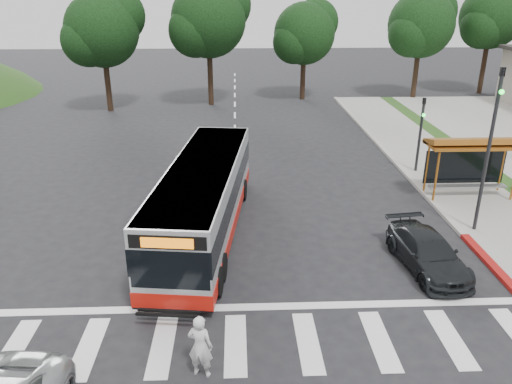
{
  "coord_description": "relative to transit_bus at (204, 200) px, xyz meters",
  "views": [
    {
      "loc": [
        0.12,
        -16.13,
        9.03
      ],
      "look_at": [
        0.85,
        2.15,
        1.6
      ],
      "focal_mm": 35.0,
      "sensor_mm": 36.0,
      "label": 1
    }
  ],
  "objects": [
    {
      "name": "tree_ne_b",
      "position": [
        24.26,
        28.29,
        5.48
      ],
      "size": [
        6.16,
        5.74,
        10.02
      ],
      "color": "black",
      "rests_on": "ground"
    },
    {
      "name": "tree_ne_a",
      "position": [
        17.26,
        26.29,
        4.95
      ],
      "size": [
        6.16,
        5.74,
        9.3
      ],
      "color": "black",
      "rests_on": "parking_lot"
    },
    {
      "name": "dark_sedan",
      "position": [
        7.84,
        -2.98,
        -0.83
      ],
      "size": [
        2.2,
        4.38,
        1.22
      ],
      "primitive_type": "imported",
      "rotation": [
        0.0,
        0.0,
        0.12
      ],
      "color": "black",
      "rests_on": "ground"
    },
    {
      "name": "tree_north_a",
      "position": [
        -0.73,
        24.29,
        5.48
      ],
      "size": [
        6.6,
        6.15,
        10.17
      ],
      "color": "black",
      "rests_on": "ground"
    },
    {
      "name": "pedestrian",
      "position": [
        0.33,
        -7.91,
        -0.57
      ],
      "size": [
        0.73,
        0.58,
        1.75
      ],
      "primitive_type": "imported",
      "rotation": [
        0.0,
        0.0,
        2.86
      ],
      "color": "silver",
      "rests_on": "ground"
    },
    {
      "name": "traffic_signal_ne_short",
      "position": [
        10.79,
        6.72,
        1.03
      ],
      "size": [
        0.18,
        0.37,
        4.0
      ],
      "color": "black",
      "rests_on": "ground"
    },
    {
      "name": "curb_east_red",
      "position": [
        10.19,
        -3.78,
        -1.37
      ],
      "size": [
        0.32,
        6.0,
        0.15
      ],
      "primitive_type": "cube",
      "color": "maroon",
      "rests_on": "ground"
    },
    {
      "name": "ground",
      "position": [
        1.19,
        -1.78,
        -1.44
      ],
      "size": [
        140.0,
        140.0,
        0.0
      ],
      "primitive_type": "plane",
      "color": "black",
      "rests_on": "ground"
    },
    {
      "name": "transit_bus",
      "position": [
        0.0,
        0.0,
        0.0
      ],
      "size": [
        3.73,
        11.39,
        2.89
      ],
      "primitive_type": null,
      "rotation": [
        0.0,
        0.0,
        -0.12
      ],
      "color": "#B3B6B8",
      "rests_on": "ground"
    },
    {
      "name": "traffic_signal_ne_tall",
      "position": [
        10.79,
        -0.28,
        2.43
      ],
      "size": [
        0.18,
        0.37,
        6.5
      ],
      "color": "black",
      "rests_on": "ground"
    },
    {
      "name": "sidewalk_east",
      "position": [
        12.19,
        6.22,
        -1.38
      ],
      "size": [
        4.0,
        40.0,
        0.12
      ],
      "primitive_type": "cube",
      "color": "gray",
      "rests_on": "ground"
    },
    {
      "name": "crosswalk_ladder",
      "position": [
        1.19,
        -6.78,
        -1.44
      ],
      "size": [
        18.0,
        2.6,
        0.01
      ],
      "primitive_type": "cube",
      "color": "silver",
      "rests_on": "ground"
    },
    {
      "name": "tree_north_b",
      "position": [
        7.26,
        26.28,
        4.22
      ],
      "size": [
        5.72,
        5.33,
        8.43
      ],
      "color": "black",
      "rests_on": "ground"
    },
    {
      "name": "curb_east",
      "position": [
        10.19,
        6.22,
        -1.37
      ],
      "size": [
        0.3,
        40.0,
        0.15
      ],
      "primitive_type": "cube",
      "color": "#9E9991",
      "rests_on": "ground"
    },
    {
      "name": "tree_north_c",
      "position": [
        -8.74,
        22.29,
        4.85
      ],
      "size": [
        6.16,
        5.74,
        9.3
      ],
      "color": "black",
      "rests_on": "ground"
    },
    {
      "name": "bus_shelter",
      "position": [
        11.99,
        3.33,
        0.91
      ],
      "size": [
        4.2,
        1.6,
        2.86
      ],
      "color": "#9C581A",
      "rests_on": "sidewalk_east"
    }
  ]
}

